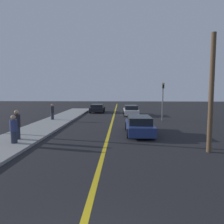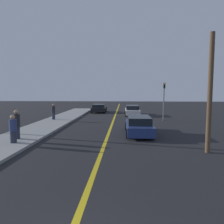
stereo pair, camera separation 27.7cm
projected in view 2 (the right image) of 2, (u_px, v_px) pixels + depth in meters
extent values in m
cube|color=gold|center=(113.00, 123.00, 21.12)|extent=(0.20, 60.00, 0.01)
cube|color=gray|center=(50.00, 124.00, 19.82)|extent=(3.10, 32.77, 0.15)
cube|color=navy|center=(139.00, 127.00, 15.56)|extent=(1.80, 4.71, 0.62)
cube|color=black|center=(139.00, 120.00, 15.28)|extent=(1.56, 2.60, 0.49)
cylinder|color=black|center=(127.00, 126.00, 17.06)|extent=(0.23, 0.63, 0.63)
cylinder|color=black|center=(148.00, 126.00, 16.99)|extent=(0.23, 0.63, 0.63)
cylinder|color=black|center=(128.00, 133.00, 14.17)|extent=(0.23, 0.63, 0.63)
cylinder|color=black|center=(153.00, 134.00, 14.10)|extent=(0.23, 0.63, 0.63)
cube|color=silver|center=(132.00, 111.00, 27.54)|extent=(1.80, 4.60, 0.58)
cube|color=black|center=(132.00, 107.00, 27.26)|extent=(1.56, 2.54, 0.50)
cylinder|color=black|center=(126.00, 112.00, 28.99)|extent=(0.23, 0.64, 0.63)
cylinder|color=black|center=(138.00, 112.00, 28.93)|extent=(0.23, 0.64, 0.63)
cylinder|color=black|center=(126.00, 114.00, 26.17)|extent=(0.23, 0.64, 0.63)
cylinder|color=black|center=(140.00, 114.00, 26.11)|extent=(0.23, 0.64, 0.63)
cube|color=black|center=(99.00, 109.00, 31.11)|extent=(1.88, 3.84, 0.55)
cube|color=black|center=(99.00, 106.00, 30.87)|extent=(1.65, 2.11, 0.41)
cylinder|color=black|center=(94.00, 109.00, 32.35)|extent=(0.22, 0.71, 0.71)
cylinder|color=black|center=(106.00, 109.00, 32.25)|extent=(0.22, 0.71, 0.71)
cylinder|color=black|center=(92.00, 111.00, 29.99)|extent=(0.22, 0.71, 0.71)
cylinder|color=black|center=(105.00, 111.00, 29.89)|extent=(0.22, 0.71, 0.71)
cylinder|color=#282D3D|center=(13.00, 137.00, 12.32)|extent=(0.35, 0.35, 0.66)
cylinder|color=navy|center=(13.00, 125.00, 12.26)|extent=(0.41, 0.41, 0.66)
sphere|color=tan|center=(13.00, 117.00, 12.21)|extent=(0.27, 0.27, 0.27)
cylinder|color=#282D3D|center=(17.00, 133.00, 13.32)|extent=(0.34, 0.34, 0.76)
cylinder|color=#232328|center=(17.00, 120.00, 13.25)|extent=(0.40, 0.40, 0.76)
sphere|color=tan|center=(16.00, 112.00, 13.20)|extent=(0.26, 0.26, 0.26)
cylinder|color=#282D3D|center=(54.00, 116.00, 22.32)|extent=(0.31, 0.31, 0.67)
cylinder|color=#232328|center=(53.00, 110.00, 22.26)|extent=(0.37, 0.37, 0.67)
sphere|color=tan|center=(53.00, 105.00, 22.21)|extent=(0.24, 0.24, 0.24)
cylinder|color=slate|center=(164.00, 102.00, 22.21)|extent=(0.12, 0.12, 3.86)
cube|color=black|center=(164.00, 86.00, 21.87)|extent=(0.18, 0.18, 0.55)
sphere|color=orange|center=(165.00, 84.00, 21.77)|extent=(0.14, 0.14, 0.14)
cylinder|color=brown|center=(210.00, 94.00, 10.62)|extent=(0.24, 0.24, 5.87)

